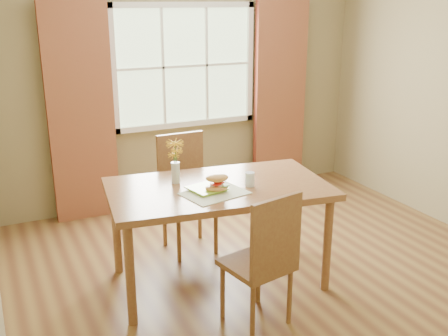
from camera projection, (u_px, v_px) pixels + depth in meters
The scene contains 12 objects.
room at pixel (273, 112), 4.06m from camera, with size 4.24×3.84×2.74m.
window at pixel (185, 66), 5.62m from camera, with size 1.62×0.06×1.32m.
curtain_left at pixel (81, 114), 5.19m from camera, with size 0.65×0.08×2.20m, color maroon.
curtain_right at pixel (280, 96), 6.14m from camera, with size 0.65×0.08×2.20m, color maroon.
dining_table at pixel (218, 196), 4.05m from camera, with size 1.79×1.16×0.82m.
chair_near at pixel (265, 256), 3.51m from camera, with size 0.49×0.49×0.99m.
chair_far at pixel (185, 187), 4.71m from camera, with size 0.44×0.44×1.05m.
placemat at pixel (215, 193), 3.86m from camera, with size 0.45×0.33×0.01m, color beige.
plate at pixel (207, 189), 3.91m from camera, with size 0.24×0.24×0.01m, color #99D134.
croissant_sandwich at pixel (217, 183), 3.85m from camera, with size 0.20×0.15×0.13m.
water_glass at pixel (250, 180), 4.00m from camera, with size 0.07×0.07×0.11m.
flower_vase at pixel (175, 157), 4.03m from camera, with size 0.14×0.14×0.34m.
Camera 1 is at (-2.06, -3.44, 2.19)m, focal length 42.00 mm.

